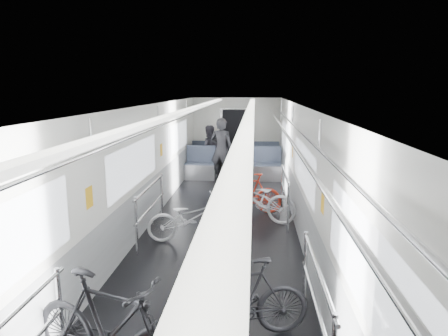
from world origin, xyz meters
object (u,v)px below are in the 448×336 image
object	(u,v)px
bike_aisle	(242,166)
person_standing	(221,150)
bike_left_mid	(111,329)
bike_right_mid	(253,199)
person_seated	(209,150)
bike_right_far	(248,192)
bike_right_near	(241,298)
bike_left_far	(191,217)

from	to	relation	value
bike_aisle	person_standing	world-z (taller)	person_standing
bike_aisle	person_standing	size ratio (longest dim) A/B	0.92
bike_left_mid	bike_right_mid	bearing A→B (deg)	4.15
person_standing	person_seated	bearing A→B (deg)	-47.95
bike_right_far	bike_right_near	bearing A→B (deg)	9.51
bike_right_mid	person_seated	distance (m)	4.80
bike_left_far	person_standing	world-z (taller)	person_standing
bike_aisle	person_seated	xyz separation A→B (m)	(-1.10, 0.98, 0.33)
person_standing	bike_left_far	bearing A→B (deg)	103.21
bike_aisle	bike_left_mid	bearing A→B (deg)	-105.10
bike_right_mid	bike_aisle	bearing A→B (deg)	-155.05
bike_right_near	bike_aisle	size ratio (longest dim) A/B	0.89
bike_right_far	person_standing	xyz separation A→B (m)	(-0.84, 2.99, 0.49)
bike_right_near	bike_right_mid	size ratio (longest dim) A/B	0.84
bike_left_far	bike_aisle	world-z (taller)	bike_aisle
bike_right_near	person_seated	distance (m)	8.65
bike_left_mid	bike_right_mid	xyz separation A→B (m)	(1.29, 4.76, -0.07)
bike_left_far	bike_right_mid	distance (m)	1.59
bike_left_mid	person_standing	size ratio (longest dim) A/B	0.96
bike_left_mid	bike_right_mid	distance (m)	4.93
bike_aisle	person_standing	xyz separation A→B (m)	(-0.61, 0.00, 0.49)
bike_right_far	person_standing	world-z (taller)	person_standing
bike_left_far	person_seated	bearing A→B (deg)	-15.73
bike_right_near	person_standing	size ratio (longest dim) A/B	0.81
bike_right_mid	person_seated	xyz separation A→B (m)	(-1.45, 4.57, 0.31)
bike_right_far	person_seated	xyz separation A→B (m)	(-1.33, 3.97, 0.34)
person_standing	person_seated	world-z (taller)	person_standing
bike_aisle	person_standing	bearing A→B (deg)	171.35
person_standing	bike_right_near	bearing A→B (deg)	111.61
bike_left_far	bike_right_far	size ratio (longest dim) A/B	1.06
person_standing	person_seated	size ratio (longest dim) A/B	1.20
bike_left_mid	bike_right_far	world-z (taller)	bike_left_mid
person_seated	bike_left_mid	bearing A→B (deg)	71.73
bike_right_mid	bike_right_near	bearing A→B (deg)	17.72
bike_right_mid	person_standing	distance (m)	3.75
person_standing	bike_left_mid	bearing A→B (deg)	102.99
bike_aisle	person_seated	size ratio (longest dim) A/B	1.10
bike_right_mid	person_standing	world-z (taller)	person_standing
person_standing	bike_aisle	bearing A→B (deg)	-164.71
bike_right_near	bike_right_far	world-z (taller)	bike_right_near
bike_left_far	bike_right_far	xyz separation A→B (m)	(1.01, 1.72, 0.03)
bike_right_mid	person_seated	bearing A→B (deg)	-142.98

